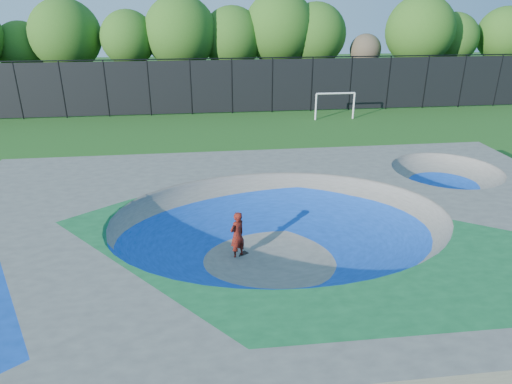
# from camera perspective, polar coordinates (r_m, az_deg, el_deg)

# --- Properties ---
(ground) EXTENTS (120.00, 120.00, 0.00)m
(ground) POSITION_cam_1_polar(r_m,az_deg,el_deg) (15.28, 2.93, -8.09)
(ground) COLOR #1F5216
(ground) RESTS_ON ground
(skate_deck) EXTENTS (22.00, 14.00, 1.50)m
(skate_deck) POSITION_cam_1_polar(r_m,az_deg,el_deg) (14.91, 2.98, -5.62)
(skate_deck) COLOR gray
(skate_deck) RESTS_ON ground
(skater) EXTENTS (0.71, 0.68, 1.63)m
(skater) POSITION_cam_1_polar(r_m,az_deg,el_deg) (14.87, -2.37, -5.40)
(skater) COLOR red
(skater) RESTS_ON ground
(skateboard) EXTENTS (0.77, 0.61, 0.05)m
(skateboard) POSITION_cam_1_polar(r_m,az_deg,el_deg) (15.26, -2.32, -8.01)
(skateboard) COLOR black
(skateboard) RESTS_ON ground
(soccer_goal) EXTENTS (2.87, 0.12, 1.89)m
(soccer_goal) POSITION_cam_1_polar(r_m,az_deg,el_deg) (33.21, 9.88, 11.16)
(soccer_goal) COLOR white
(soccer_goal) RESTS_ON ground
(fence) EXTENTS (48.09, 0.09, 4.04)m
(fence) POSITION_cam_1_polar(r_m,az_deg,el_deg) (34.46, -3.03, 13.21)
(fence) COLOR black
(fence) RESTS_ON ground
(treeline) EXTENTS (53.08, 6.90, 8.65)m
(treeline) POSITION_cam_1_polar(r_m,az_deg,el_deg) (38.67, -5.14, 18.90)
(treeline) COLOR #422D21
(treeline) RESTS_ON ground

